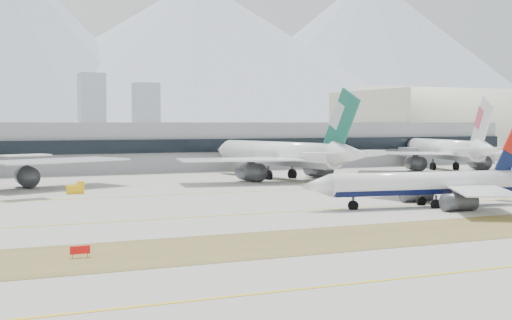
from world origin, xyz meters
name	(u,v)px	position (x,y,z in m)	size (l,w,h in m)	color
ground	(251,210)	(0.00, 0.00, 0.00)	(3000.00, 3000.00, 0.00)	gray
apron_markings	(464,269)	(0.00, -53.95, 0.02)	(360.00, 122.22, 0.06)	brown
taxiing_airliner	(433,184)	(31.36, -8.66, 3.98)	(49.07, 42.33, 16.50)	white
widebody_cathay	(283,156)	(34.25, 57.47, 6.23)	(64.65, 64.12, 23.45)	white
widebody_china_air	(446,151)	(96.88, 68.63, 6.06)	(62.27, 62.01, 22.80)	white
terminal	(106,146)	(0.00, 114.84, 7.50)	(280.00, 43.10, 15.00)	gray
hangar	(453,157)	(154.56, 135.00, 0.14)	(91.00, 60.00, 60.00)	beige
hold_sign_left	(80,250)	(-34.66, -32.00, 0.88)	(2.20, 0.15, 1.35)	red
gse_b	(76,189)	(-22.49, 40.71, 1.05)	(3.55, 2.00, 2.60)	yellow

